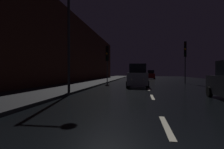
{
  "coord_description": "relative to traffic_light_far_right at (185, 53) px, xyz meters",
  "views": [
    {
      "loc": [
        -0.66,
        -2.05,
        1.41
      ],
      "look_at": [
        -3.31,
        15.59,
        1.2
      ],
      "focal_mm": 30.52,
      "sensor_mm": 36.0,
      "label": 1
    }
  ],
  "objects": [
    {
      "name": "ground",
      "position": [
        -4.85,
        1.72,
        -3.85
      ],
      "size": [
        26.7,
        84.0,
        0.02
      ],
      "primitive_type": "cube",
      "color": "black"
    },
    {
      "name": "sidewalk_left",
      "position": [
        -12.0,
        1.72,
        -3.76
      ],
      "size": [
        4.4,
        84.0,
        0.15
      ],
      "primitive_type": "cube",
      "color": "#28282B",
      "rests_on": "ground"
    },
    {
      "name": "building_facade_left",
      "position": [
        -14.6,
        -1.78,
        0.76
      ],
      "size": [
        0.8,
        63.0,
        9.19
      ],
      "primitive_type": "cube",
      "color": "#472319",
      "rests_on": "ground"
    },
    {
      "name": "lane_centerline",
      "position": [
        -4.85,
        -14.23,
        -3.83
      ],
      "size": [
        0.16,
        12.94,
        0.01
      ],
      "color": "beige",
      "rests_on": "ground"
    },
    {
      "name": "traffic_light_far_right",
      "position": [
        0.0,
        0.0,
        0.0
      ],
      "size": [
        0.37,
        0.48,
        5.24
      ],
      "rotation": [
        0.0,
        0.0,
        -1.77
      ],
      "color": "#38383A",
      "rests_on": "ground"
    },
    {
      "name": "traffic_light_far_left",
      "position": [
        -9.7,
        -1.05,
        -0.4
      ],
      "size": [
        0.36,
        0.48,
        4.74
      ],
      "rotation": [
        0.0,
        0.0,
        -1.74
      ],
      "color": "#38383A",
      "rests_on": "ground"
    },
    {
      "name": "streetlamp_overhead",
      "position": [
        -9.43,
        -13.59,
        0.78
      ],
      "size": [
        1.7,
        0.44,
        6.94
      ],
      "color": "#2D2D30",
      "rests_on": "ground"
    },
    {
      "name": "car_approaching_headlights",
      "position": [
        -5.77,
        -6.17,
        -2.83
      ],
      "size": [
        2.03,
        4.4,
        2.22
      ],
      "rotation": [
        0.0,
        0.0,
        -1.57
      ],
      "color": "#A5A8AD",
      "rests_on": "ground"
    },
    {
      "name": "car_distant_taillights",
      "position": [
        -3.35,
        16.79,
        -2.98
      ],
      "size": [
        1.72,
        3.73,
        1.88
      ],
      "rotation": [
        0.0,
        0.0,
        1.57
      ],
      "color": "maroon",
      "rests_on": "ground"
    }
  ]
}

